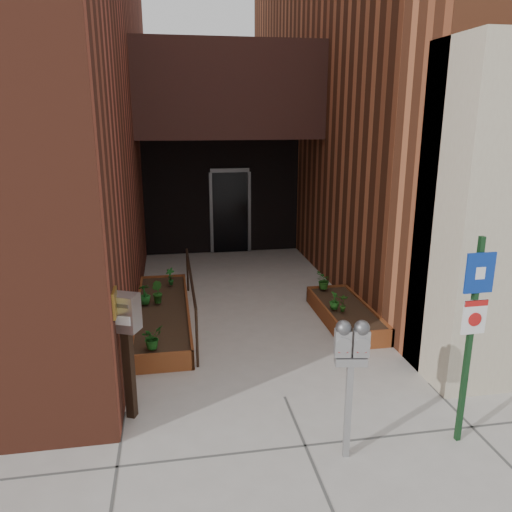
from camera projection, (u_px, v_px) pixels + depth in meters
name	position (u px, v px, depth m)	size (l,w,h in m)	color
ground	(285.00, 397.00, 6.41)	(80.00, 80.00, 0.00)	#9E9991
architecture	(213.00, 49.00, 11.57)	(20.00, 14.60, 10.00)	maroon
planter_left	(163.00, 316.00, 8.68)	(0.90, 3.60, 0.30)	maroon
planter_right	(346.00, 315.00, 8.72)	(0.80, 2.20, 0.30)	maroon
handrail	(191.00, 282.00, 8.54)	(0.04, 3.34, 0.90)	black
parking_meter	(351.00, 353.00, 4.98)	(0.36, 0.19, 1.55)	gray
sign_post	(473.00, 321.00, 5.17)	(0.32, 0.08, 2.33)	#14381A
payment_dropbox	(126.00, 330.00, 5.70)	(0.37, 0.33, 1.55)	black
shrub_left_a	(152.00, 337.00, 7.05)	(0.30, 0.30, 0.33)	#185317
shrub_left_b	(157.00, 292.00, 8.78)	(0.21, 0.21, 0.38)	#1E5317
shrub_left_c	(145.00, 294.00, 8.72)	(0.20, 0.20, 0.36)	#1B5E1E
shrub_left_d	(170.00, 276.00, 9.71)	(0.18, 0.18, 0.34)	#1B6120
shrub_right_a	(334.00, 300.00, 8.50)	(0.17, 0.17, 0.30)	#1E5D1A
shrub_right_b	(343.00, 303.00, 8.38)	(0.16, 0.16, 0.31)	#255819
shrub_right_c	(324.00, 281.00, 9.46)	(0.30, 0.30, 0.34)	#225E1B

